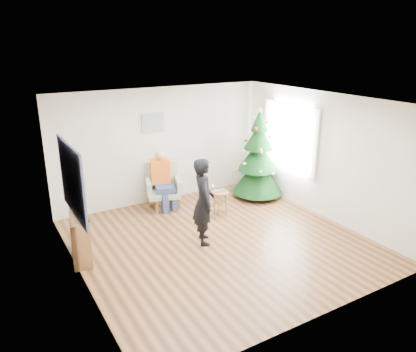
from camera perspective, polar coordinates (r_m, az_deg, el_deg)
floor at (r=7.63m, az=1.66°, el=-9.22°), size 5.00×5.00×0.00m
ceiling at (r=6.82m, az=1.86°, el=10.48°), size 5.00×5.00×0.00m
wall_back at (r=9.25m, az=-6.53°, el=4.32°), size 5.00×0.00×5.00m
wall_front at (r=5.33m, az=16.30°, el=-7.32°), size 5.00×0.00×5.00m
wall_left at (r=6.24m, az=-18.13°, el=-3.63°), size 0.00×5.00×5.00m
wall_right at (r=8.66m, az=15.92°, el=2.73°), size 0.00×5.00×5.00m
window_panel at (r=9.28m, az=11.49°, el=5.39°), size 0.04×1.30×1.40m
curtains at (r=9.26m, az=11.35°, el=5.37°), size 0.05×1.75×1.50m
christmas_tree at (r=9.52m, az=7.07°, el=2.66°), size 1.19×1.19×2.16m
stool at (r=8.62m, az=1.73°, el=-3.84°), size 0.35×0.35×0.53m
laptop at (r=8.52m, az=1.74°, el=-2.16°), size 0.31×0.21×0.02m
armchair at (r=9.07m, az=-6.30°, el=-2.16°), size 0.88×0.85×0.99m
seated_person at (r=8.91m, az=-6.35°, el=-0.47°), size 0.50×0.65×1.30m
standing_man at (r=7.30m, az=-0.63°, el=-3.59°), size 0.56×0.68×1.61m
game_controller at (r=7.26m, az=0.65°, el=-1.44°), size 0.08×0.13×0.04m
console at (r=7.31m, az=-17.48°, el=-7.98°), size 0.49×1.04×0.80m
garland at (r=7.13m, az=-17.80°, el=-4.95°), size 0.14×0.90×0.14m
tapestry at (r=6.44m, az=-18.62°, el=-0.62°), size 0.03×1.50×1.15m
framed_picture at (r=9.02m, az=-7.73°, el=7.49°), size 0.52×0.05×0.42m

